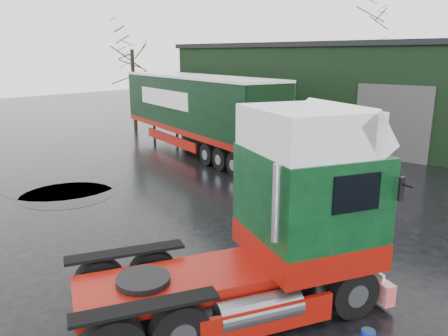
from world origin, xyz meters
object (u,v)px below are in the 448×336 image
(hero_tractor, at_px, (224,216))
(tree_back_a, at_px, (368,64))
(warehouse, at_px, (427,94))
(trailer_left, at_px, (195,113))
(tree_left, at_px, (133,72))

(hero_tractor, relative_size, tree_back_a, 0.76)
(warehouse, relative_size, tree_back_a, 3.41)
(warehouse, height_order, trailer_left, warehouse)
(hero_tractor, distance_m, tree_left, 26.23)
(warehouse, relative_size, tree_left, 3.81)
(warehouse, xyz_separation_m, tree_back_a, (-8.00, 10.00, 1.59))
(hero_tractor, xyz_separation_m, tree_back_a, (-10.42, 33.00, 2.52))
(warehouse, distance_m, tree_left, 20.64)
(tree_left, bearing_deg, hero_tractor, -35.00)
(hero_tractor, distance_m, trailer_left, 16.94)
(hero_tractor, bearing_deg, tree_back_a, 136.82)
(trailer_left, distance_m, tree_back_a, 21.31)
(hero_tractor, bearing_deg, tree_left, 174.29)
(hero_tractor, height_order, tree_back_a, tree_back_a)
(warehouse, height_order, tree_back_a, tree_back_a)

